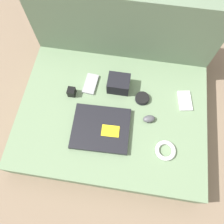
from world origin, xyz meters
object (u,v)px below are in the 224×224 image
Objects in this scene: laptop at (101,128)px; computer_mouse at (149,119)px; phone_silver at (91,84)px; camera_pouch at (119,84)px; speaker_puck at (142,98)px; charger_brick at (72,92)px; phone_black at (185,101)px.

laptop is 4.21× the size of computer_mouse.
camera_pouch is (0.16, 0.01, 0.03)m from phone_silver.
speaker_puck is 0.39m from charger_brick.
phone_black is at bearing -4.73° from camera_pouch.
phone_silver is 2.74× the size of charger_brick.
camera_pouch reaches higher than speaker_puck.
phone_silver is 1.04× the size of phone_black.
phone_silver is 0.12m from charger_brick.
laptop is 2.52× the size of camera_pouch.
charger_brick is (-0.25, -0.08, -0.02)m from camera_pouch.
phone_silver is 0.53m from phone_black.
charger_brick reaches higher than computer_mouse.
speaker_puck is (0.19, 0.21, -0.00)m from laptop.
computer_mouse is at bearing -152.88° from phone_black.
phone_silver is (-0.35, 0.17, -0.01)m from computer_mouse.
computer_mouse is 0.38m from phone_silver.
camera_pouch reaches higher than phone_black.
laptop is 6.31× the size of charger_brick.
computer_mouse is 0.93× the size of speaker_puck.
phone_silver is 0.16m from camera_pouch.
camera_pouch is at bearing 18.06° from charger_brick.
laptop is 2.39× the size of phone_black.
phone_silver and phone_black have the same top height.
camera_pouch is (-0.19, 0.17, 0.02)m from computer_mouse.
laptop is at bearing -63.74° from phone_silver.
phone_silver is at bearing 167.51° from phone_black.
phone_black is (0.43, 0.23, -0.01)m from laptop.
speaker_puck is at bearing -5.22° from phone_silver.
laptop is 2.31× the size of phone_silver.
camera_pouch reaches higher than computer_mouse.
computer_mouse is 0.13m from speaker_puck.
laptop is 0.28m from phone_silver.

